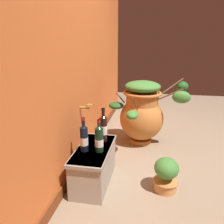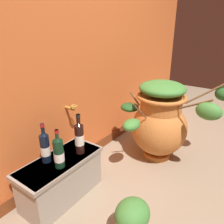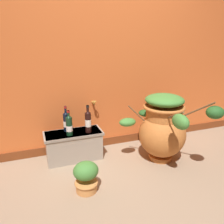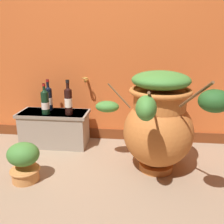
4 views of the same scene
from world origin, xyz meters
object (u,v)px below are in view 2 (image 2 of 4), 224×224
Objects in this scene: wine_bottle_middle at (59,152)px; potted_shrub at (132,221)px; wine_bottle_right at (79,137)px; terracotta_urn at (160,120)px; wine_bottle_left at (45,146)px.

potted_shrub is (0.04, -0.58, -0.30)m from wine_bottle_middle.
wine_bottle_right is (0.22, 0.01, 0.02)m from wine_bottle_middle.
wine_bottle_middle is at bearing 163.12° from terracotta_urn.
wine_bottle_left is 0.13m from wine_bottle_middle.
wine_bottle_left is 1.06× the size of wine_bottle_middle.
wine_bottle_left is 0.26m from wine_bottle_right.
potted_shrub is at bearing -86.08° from wine_bottle_middle.
potted_shrub is at bearing -164.57° from terracotta_urn.
wine_bottle_right is 0.70m from potted_shrub.
terracotta_urn is at bearing -23.04° from wine_bottle_left.
terracotta_urn is at bearing -16.88° from wine_bottle_middle.
wine_bottle_left reaches higher than potted_shrub.
wine_bottle_left is at bearing 153.13° from wine_bottle_right.
wine_bottle_right reaches higher than wine_bottle_middle.
wine_bottle_left is 0.78m from potted_shrub.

